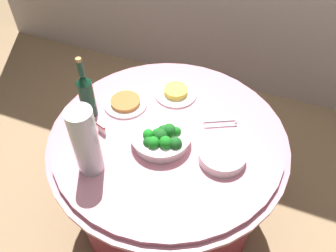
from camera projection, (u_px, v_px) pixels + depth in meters
The scene contains 10 objects.
ground_plane at pixel (168, 211), 2.21m from camera, with size 6.00×6.00×0.00m, color #9E7F5B.
buffet_table at pixel (168, 177), 1.93m from camera, with size 1.16×1.16×0.74m.
broccoli_bowl at pixel (161, 137), 1.59m from camera, with size 0.28×0.28×0.11m.
plate_stack at pixel (222, 156), 1.54m from camera, with size 0.21×0.21×0.05m.
wine_bottle at pixel (86, 94), 1.66m from camera, with size 0.07×0.07×0.34m.
decorative_fruit_vase at pixel (86, 145), 1.42m from camera, with size 0.11×0.11×0.34m.
serving_tongs at pixel (222, 124), 1.70m from camera, with size 0.16×0.11×0.01m.
food_plate_peanuts at pixel (126, 103), 1.79m from camera, with size 0.22×0.22×0.03m.
food_plate_fried_egg at pixel (176, 92), 1.84m from camera, with size 0.22×0.22×0.04m.
label_placard_front at pixel (101, 128), 1.64m from camera, with size 0.05×0.03×0.05m.
Camera 1 is at (0.41, -1.03, 1.98)m, focal length 37.35 mm.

